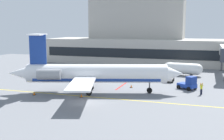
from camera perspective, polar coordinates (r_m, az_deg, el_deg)
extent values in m
cube|color=slate|center=(41.65, -4.88, -6.53)|extent=(120.00, 120.00, 0.10)
cube|color=yellow|center=(44.44, -3.28, -5.47)|extent=(108.00, 0.24, 0.01)
cube|color=red|center=(53.18, 2.03, -3.12)|extent=(0.30, 8.00, 0.01)
cube|color=#B7B2A8|center=(86.04, 8.76, 3.71)|extent=(65.64, 15.25, 7.26)
cube|color=#A8A49A|center=(90.83, 5.10, 10.10)|extent=(28.71, 10.68, 12.00)
cube|color=black|center=(78.51, 7.82, 3.21)|extent=(63.02, 0.12, 2.61)
cube|color=silver|center=(68.89, 21.53, 3.46)|extent=(1.40, 16.74, 2.40)
cylinder|color=#4C4C51|center=(76.04, 21.12, 1.42)|extent=(0.44, 0.44, 4.15)
cylinder|color=white|center=(46.76, -3.05, -0.68)|extent=(22.69, 9.65, 3.02)
cube|color=navy|center=(46.90, -3.04, -1.68)|extent=(20.42, 8.68, 0.54)
cone|color=white|center=(47.53, 12.12, -0.71)|extent=(4.05, 3.81, 2.96)
cone|color=white|center=(49.34, -18.01, -0.61)|extent=(4.51, 3.61, 2.57)
cube|color=white|center=(53.36, -4.37, -0.03)|extent=(6.14, 10.51, 0.28)
cube|color=white|center=(40.64, -6.08, -2.77)|extent=(6.14, 10.51, 0.28)
cylinder|color=gray|center=(50.10, -11.22, 0.05)|extent=(3.95, 2.66, 1.66)
cylinder|color=gray|center=(45.51, -12.48, -0.84)|extent=(3.95, 2.66, 1.66)
cube|color=navy|center=(47.94, -14.62, 4.00)|extent=(2.67, 1.03, 4.82)
cube|color=white|center=(47.82, -14.73, 6.87)|extent=(3.45, 5.24, 0.20)
cylinder|color=#3F3F44|center=(47.29, 7.52, -3.02)|extent=(0.20, 0.20, 1.31)
cylinder|color=black|center=(47.48, 7.50, -4.06)|extent=(0.96, 0.60, 0.90)
cylinder|color=#3F3F44|center=(49.12, -4.20, -2.54)|extent=(0.20, 0.20, 1.31)
cylinder|color=black|center=(49.29, -4.19, -3.54)|extent=(0.96, 0.60, 0.90)
cylinder|color=#3F3F44|center=(45.29, -4.65, -3.50)|extent=(0.20, 0.20, 1.31)
cylinder|color=black|center=(45.48, -4.64, -4.58)|extent=(0.96, 0.60, 0.90)
cube|color=silver|center=(57.78, 11.27, -1.73)|extent=(1.71, 2.88, 0.52)
cube|color=#B8B1A9|center=(58.43, 11.40, -0.84)|extent=(1.53, 1.16, 1.06)
cylinder|color=black|center=(58.92, 10.58, -1.77)|extent=(0.28, 0.70, 0.70)
cylinder|color=black|center=(58.71, 12.21, -1.85)|extent=(0.28, 0.70, 0.70)
cylinder|color=black|center=(56.96, 10.29, -2.11)|extent=(0.28, 0.70, 0.70)
cylinder|color=black|center=(56.75, 11.98, -2.20)|extent=(0.28, 0.70, 0.70)
cube|color=#19389E|center=(51.69, 14.76, -2.98)|extent=(3.54, 3.18, 0.65)
cube|color=navy|center=(51.02, 15.57, -2.02)|extent=(1.91, 2.05, 1.35)
cylinder|color=black|center=(51.91, 16.29, -3.36)|extent=(0.74, 0.61, 0.70)
cylinder|color=black|center=(50.41, 15.10, -3.66)|extent=(0.74, 0.61, 0.70)
cylinder|color=black|center=(53.09, 14.41, -3.03)|extent=(0.74, 0.61, 0.70)
cylinder|color=black|center=(51.63, 13.19, -3.31)|extent=(0.74, 0.61, 0.70)
cylinder|color=white|center=(65.90, 13.96, 0.30)|extent=(6.60, 3.16, 2.48)
sphere|color=white|center=(65.40, 16.70, 0.13)|extent=(2.43, 2.43, 2.43)
sphere|color=white|center=(66.54, 11.27, 0.47)|extent=(2.43, 2.43, 2.43)
cube|color=#59595B|center=(66.27, 12.27, -0.83)|extent=(0.60, 2.23, 0.35)
cube|color=#59595B|center=(66.00, 15.57, -0.99)|extent=(0.60, 2.23, 0.35)
cylinder|color=#191E33|center=(48.27, 17.52, -4.17)|extent=(0.18, 0.18, 0.92)
cylinder|color=#191E33|center=(48.14, 17.33, -4.20)|extent=(0.18, 0.18, 0.92)
cylinder|color=yellow|center=(48.05, 17.47, -3.31)|extent=(0.34, 0.34, 0.59)
sphere|color=tan|center=(47.97, 17.49, -2.82)|extent=(0.24, 0.24, 0.24)
cylinder|color=yellow|center=(48.12, 17.68, -2.85)|extent=(0.35, 0.33, 0.50)
cylinder|color=#F2590C|center=(48.08, 17.70, -2.59)|extent=(0.06, 0.06, 0.28)
cylinder|color=yellow|center=(47.83, 17.29, -2.90)|extent=(0.35, 0.33, 0.50)
cylinder|color=#F2590C|center=(47.79, 17.30, -2.64)|extent=(0.06, 0.06, 0.28)
cone|color=orange|center=(51.41, 3.87, -3.23)|extent=(0.36, 0.36, 0.55)
cube|color=black|center=(51.46, 3.87, -3.51)|extent=(0.47, 0.47, 0.04)
cone|color=orange|center=(52.43, -8.17, -3.07)|extent=(0.36, 0.36, 0.55)
cube|color=black|center=(52.48, -8.16, -3.34)|extent=(0.47, 0.47, 0.04)
cone|color=orange|center=(44.62, -6.15, -5.09)|extent=(0.36, 0.36, 0.55)
cube|color=black|center=(44.68, -6.14, -5.41)|extent=(0.47, 0.47, 0.04)
cone|color=orange|center=(47.44, -15.29, -4.53)|extent=(0.36, 0.36, 0.55)
cube|color=black|center=(47.49, -15.28, -4.83)|extent=(0.47, 0.47, 0.04)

